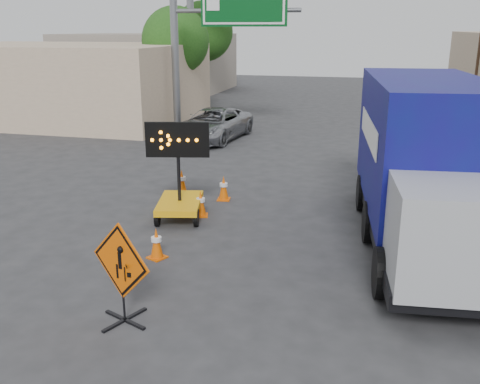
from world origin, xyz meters
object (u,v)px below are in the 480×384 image
at_px(pickup_truck, 213,124).
at_px(box_truck, 426,174).
at_px(construction_sign, 121,271).
at_px(arrow_board, 180,197).

distance_m(pickup_truck, box_truck, 13.44).
bearing_deg(construction_sign, box_truck, 66.04).
xyz_separation_m(arrow_board, box_truck, (6.06, -0.36, 1.12)).
distance_m(construction_sign, arrow_board, 5.28).
bearing_deg(construction_sign, arrow_board, 122.90).
bearing_deg(pickup_truck, box_truck, -45.22).
height_order(construction_sign, pickup_truck, construction_sign).
xyz_separation_m(construction_sign, pickup_truck, (-3.15, 15.37, -0.26)).
distance_m(construction_sign, pickup_truck, 15.69).
distance_m(arrow_board, pickup_truck, 10.42).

